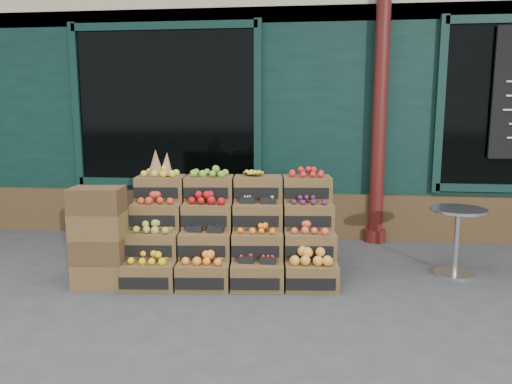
# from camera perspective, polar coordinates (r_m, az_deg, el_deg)

# --- Properties ---
(ground) EXTENTS (60.00, 60.00, 0.00)m
(ground) POSITION_cam_1_polar(r_m,az_deg,el_deg) (4.76, 1.40, -11.60)
(ground) COLOR #38383A
(ground) RESTS_ON ground
(shop_facade) EXTENTS (12.00, 6.24, 4.80)m
(shop_facade) POSITION_cam_1_polar(r_m,az_deg,el_deg) (9.57, 4.52, 13.58)
(shop_facade) COLOR black
(shop_facade) RESTS_ON ground
(crate_display) EXTENTS (2.16, 1.21, 1.29)m
(crate_display) POSITION_cam_1_polar(r_m,az_deg,el_deg) (5.21, -2.75, -5.09)
(crate_display) COLOR brown
(crate_display) RESTS_ON ground
(spare_crates) EXTENTS (0.52, 0.38, 0.98)m
(spare_crates) POSITION_cam_1_polar(r_m,az_deg,el_deg) (5.05, -17.53, -4.98)
(spare_crates) COLOR brown
(spare_crates) RESTS_ON ground
(bistro_table) EXTENTS (0.56, 0.56, 0.71)m
(bistro_table) POSITION_cam_1_polar(r_m,az_deg,el_deg) (5.55, 21.97, -4.45)
(bistro_table) COLOR silver
(bistro_table) RESTS_ON ground
(shopkeeper) EXTENTS (0.77, 0.65, 1.78)m
(shopkeeper) POSITION_cam_1_polar(r_m,az_deg,el_deg) (7.45, -7.76, 3.09)
(shopkeeper) COLOR #1E6920
(shopkeeper) RESTS_ON ground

